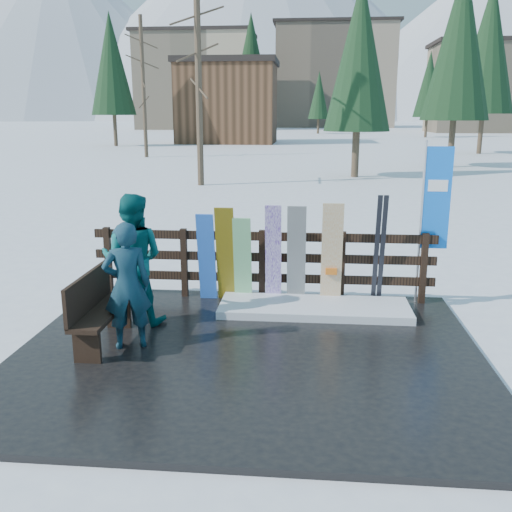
# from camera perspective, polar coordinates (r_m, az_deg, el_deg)

# --- Properties ---
(ground) EXTENTS (700.00, 700.00, 0.00)m
(ground) POSITION_cam_1_polar(r_m,az_deg,el_deg) (7.51, -0.80, -10.03)
(ground) COLOR white
(ground) RESTS_ON ground
(deck) EXTENTS (6.00, 5.00, 0.08)m
(deck) POSITION_cam_1_polar(r_m,az_deg,el_deg) (7.50, -0.80, -9.75)
(deck) COLOR black
(deck) RESTS_ON ground
(fence) EXTENTS (5.60, 0.10, 1.15)m
(fence) POSITION_cam_1_polar(r_m,az_deg,el_deg) (9.34, 0.61, -0.37)
(fence) COLOR black
(fence) RESTS_ON deck
(snow_patch) EXTENTS (2.93, 1.00, 0.12)m
(snow_patch) POSITION_cam_1_polar(r_m,az_deg,el_deg) (8.92, 5.85, -5.18)
(snow_patch) COLOR white
(snow_patch) RESTS_ON deck
(bench) EXTENTS (0.40, 1.50, 0.97)m
(bench) POSITION_cam_1_polar(r_m,az_deg,el_deg) (7.82, -15.59, -4.91)
(bench) COLOR black
(bench) RESTS_ON deck
(snowboard_0) EXTENTS (0.28, 0.30, 1.46)m
(snowboard_0) POSITION_cam_1_polar(r_m,az_deg,el_deg) (9.23, -4.96, -0.14)
(snowboard_0) COLOR blue
(snowboard_0) RESTS_ON deck
(snowboard_1) EXTENTS (0.29, 0.29, 1.41)m
(snowboard_1) POSITION_cam_1_polar(r_m,az_deg,el_deg) (9.15, -1.36, -0.39)
(snowboard_1) COLOR silver
(snowboard_1) RESTS_ON deck
(snowboard_2) EXTENTS (0.30, 0.35, 1.57)m
(snowboard_2) POSITION_cam_1_polar(r_m,az_deg,el_deg) (9.16, -3.05, 0.15)
(snowboard_2) COLOR gold
(snowboard_2) RESTS_ON deck
(snowboard_3) EXTENTS (0.26, 0.29, 1.62)m
(snowboard_3) POSITION_cam_1_polar(r_m,az_deg,el_deg) (9.08, 1.74, 0.18)
(snowboard_3) COLOR white
(snowboard_3) RESTS_ON deck
(snowboard_4) EXTENTS (0.29, 0.30, 1.61)m
(snowboard_4) POSITION_cam_1_polar(r_m,az_deg,el_deg) (9.07, 4.06, 0.10)
(snowboard_4) COLOR black
(snowboard_4) RESTS_ON deck
(snowboard_5) EXTENTS (0.33, 0.22, 1.66)m
(snowboard_5) POSITION_cam_1_polar(r_m,az_deg,el_deg) (9.07, 7.59, 0.16)
(snowboard_5) COLOR silver
(snowboard_5) RESTS_ON deck
(ski_pair_a) EXTENTS (0.16, 0.28, 1.56)m
(ski_pair_a) POSITION_cam_1_polar(r_m,az_deg,el_deg) (9.16, 1.80, 0.11)
(ski_pair_a) COLOR red
(ski_pair_a) RESTS_ON deck
(ski_pair_b) EXTENTS (0.17, 0.32, 1.79)m
(ski_pair_b) POSITION_cam_1_polar(r_m,az_deg,el_deg) (9.18, 12.24, 0.56)
(ski_pair_b) COLOR black
(ski_pair_b) RESTS_ON deck
(rental_flag) EXTENTS (0.45, 0.04, 2.60)m
(rental_flag) POSITION_cam_1_polar(r_m,az_deg,el_deg) (9.38, 17.28, 4.96)
(rental_flag) COLOR silver
(rental_flag) RESTS_ON deck
(person_front) EXTENTS (0.72, 0.60, 1.67)m
(person_front) POSITION_cam_1_polar(r_m,az_deg,el_deg) (7.53, -12.77, -2.91)
(person_front) COLOR #1A4B52
(person_front) RESTS_ON deck
(person_back) EXTENTS (0.93, 0.73, 1.90)m
(person_back) POSITION_cam_1_polar(r_m,az_deg,el_deg) (8.39, -12.24, -0.32)
(person_back) COLOR #0A5557
(person_back) RESTS_ON deck
(resort_buildings) EXTENTS (73.00, 87.60, 22.60)m
(resort_buildings) POSITION_cam_1_polar(r_m,az_deg,el_deg) (122.41, 5.67, 17.15)
(resort_buildings) COLOR tan
(resort_buildings) RESTS_ON ground
(trees) EXTENTS (42.25, 68.75, 13.27)m
(trees) POSITION_cam_1_polar(r_m,az_deg,el_deg) (57.35, 6.44, 16.66)
(trees) COLOR #382B1E
(trees) RESTS_ON ground
(mountains) EXTENTS (520.00, 260.00, 120.00)m
(mountains) POSITION_cam_1_polar(r_m,az_deg,el_deg) (338.72, 3.60, 22.03)
(mountains) COLOR white
(mountains) RESTS_ON ground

